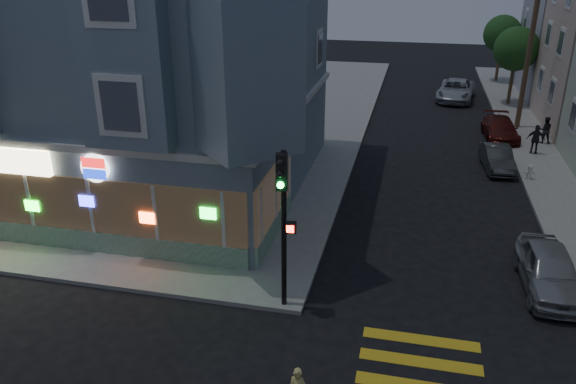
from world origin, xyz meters
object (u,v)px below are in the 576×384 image
(street_tree_far, at_px, (502,34))
(pedestrian_a, at_px, (545,130))
(parked_car_c, at_px, (500,129))
(parked_car_a, at_px, (549,270))
(pedestrian_b, at_px, (536,139))
(traffic_signal, at_px, (283,206))
(street_tree_near, at_px, (516,49))
(parked_car_b, at_px, (497,158))
(utility_pole, at_px, (529,50))
(fire_hydrant, at_px, (530,172))
(parked_car_d, at_px, (456,90))

(street_tree_far, xyz_separation_m, pedestrian_a, (0.77, -17.11, -3.03))
(street_tree_far, distance_m, parked_car_c, 16.88)
(pedestrian_a, xyz_separation_m, parked_car_a, (-2.58, -15.68, -0.20))
(pedestrian_b, distance_m, traffic_signal, 19.44)
(street_tree_near, height_order, parked_car_a, street_tree_near)
(traffic_signal, bearing_deg, parked_car_b, 51.94)
(parked_car_b, distance_m, traffic_signal, 16.28)
(parked_car_a, height_order, traffic_signal, traffic_signal)
(street_tree_far, bearing_deg, utility_pole, -90.82)
(street_tree_far, distance_m, fire_hydrant, 23.42)
(parked_car_d, xyz_separation_m, traffic_signal, (-6.17, -28.64, 2.73))
(pedestrian_b, bearing_deg, utility_pole, -78.51)
(parked_car_d, bearing_deg, parked_car_a, -78.22)
(utility_pole, distance_m, fire_hydrant, 10.12)
(traffic_signal, xyz_separation_m, fire_hydrant, (8.87, 12.67, -2.94))
(parked_car_c, relative_size, parked_car_d, 0.81)
(parked_car_b, relative_size, traffic_signal, 0.72)
(pedestrian_b, relative_size, fire_hydrant, 2.19)
(street_tree_far, relative_size, parked_car_a, 1.29)
(pedestrian_a, height_order, fire_hydrant, pedestrian_a)
(street_tree_near, bearing_deg, pedestrian_a, -85.20)
(pedestrian_b, height_order, parked_car_c, pedestrian_b)
(utility_pole, distance_m, parked_car_b, 8.99)
(parked_car_a, distance_m, traffic_signal, 8.95)
(street_tree_far, relative_size, traffic_signal, 1.08)
(parked_car_a, xyz_separation_m, fire_hydrant, (0.92, 9.64, -0.17))
(utility_pole, height_order, parked_car_a, utility_pole)
(fire_hydrant, bearing_deg, street_tree_far, 87.77)
(utility_pole, bearing_deg, street_tree_far, 89.18)
(utility_pole, bearing_deg, parked_car_a, -94.92)
(street_tree_near, height_order, parked_car_d, street_tree_near)
(pedestrian_a, distance_m, parked_car_a, 15.89)
(street_tree_near, relative_size, pedestrian_b, 3.39)
(parked_car_a, bearing_deg, street_tree_far, 85.20)
(utility_pole, xyz_separation_m, pedestrian_b, (0.14, -5.17, -3.87))
(parked_car_c, bearing_deg, street_tree_far, 81.70)
(street_tree_far, distance_m, pedestrian_b, 19.41)
(parked_car_d, bearing_deg, pedestrian_a, -58.47)
(parked_car_c, xyz_separation_m, parked_car_d, (-2.10, 9.31, 0.11))
(pedestrian_b, height_order, parked_car_d, pedestrian_b)
(parked_car_b, bearing_deg, parked_car_d, 90.42)
(parked_car_a, bearing_deg, parked_car_c, 87.26)
(traffic_signal, bearing_deg, parked_car_c, 56.89)
(utility_pole, xyz_separation_m, fire_hydrant, (-0.70, -9.15, -4.27))
(parked_car_a, bearing_deg, parked_car_b, 90.44)
(pedestrian_a, distance_m, pedestrian_b, 2.22)
(street_tree_far, bearing_deg, fire_hydrant, -92.23)
(utility_pole, relative_size, parked_car_a, 2.19)
(parked_car_a, relative_size, parked_car_b, 1.16)
(street_tree_far, bearing_deg, pedestrian_a, -87.44)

